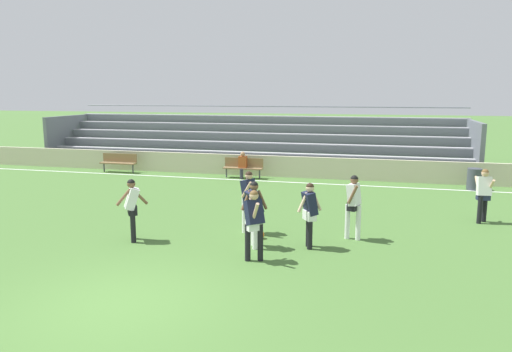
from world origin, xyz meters
The scene contains 16 objects.
ground_plane centered at (0.00, 0.00, 0.00)m, with size 160.00×160.00×0.00m, color #477033.
field_line_sideline centered at (0.00, 12.70, 0.00)m, with size 44.00×0.12×0.01m, color white.
sideline_wall centered at (0.00, 13.96, 0.48)m, with size 48.00×0.16×0.96m, color beige.
bleacher_stand centered at (-2.15, 16.87, 1.35)m, with size 21.98×4.33×3.09m.
bench_near_wall_gap centered at (-1.47, 13.25, 0.55)m, with size 1.80×0.40×0.90m.
bench_far_left centered at (-7.76, 13.25, 0.55)m, with size 1.80×0.40×0.90m.
trash_bin centered at (8.16, 12.98, 0.43)m, with size 0.54×0.54×0.86m, color #3D424C.
spectator_seated centered at (-1.47, 13.14, 0.70)m, with size 0.36×0.42×1.21m.
player_dark_pressing_high centered at (2.86, 4.10, 0.98)m, with size 0.59×0.49×1.64m.
player_dark_trailing_run centered at (1.08, 4.94, 1.03)m, with size 0.45×0.60×1.73m.
player_dark_dropping_back centered at (1.53, 3.81, 1.00)m, with size 0.64×0.54×1.67m.
player_white_wide_right centered at (-1.66, 3.53, 0.97)m, with size 0.75×0.53×1.63m.
player_white_overlapping centered at (7.49, 7.73, 0.96)m, with size 0.46×0.64×1.62m.
player_dark_wide_left centered at (1.78, 2.85, 0.99)m, with size 0.54×0.65×1.66m.
player_white_deep_cover centered at (3.87, 5.09, 1.03)m, with size 0.41×0.57×1.71m.
soccer_ball centered at (1.50, 4.53, 0.11)m, with size 0.22×0.22×0.22m, color orange.
Camera 1 is at (4.47, -7.34, 3.82)m, focal length 33.64 mm.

